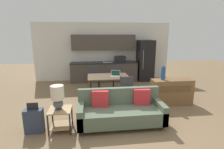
{
  "coord_description": "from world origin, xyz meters",
  "views": [
    {
      "loc": [
        -0.65,
        -3.71,
        2.16
      ],
      "look_at": [
        0.02,
        1.5,
        0.95
      ],
      "focal_mm": 28.0,
      "sensor_mm": 36.0,
      "label": 1
    }
  ],
  "objects_px": {
    "couch": "(121,111)",
    "dining_table": "(108,78)",
    "refrigerator": "(145,61)",
    "side_table": "(60,116)",
    "table_lamp": "(58,96)",
    "vase": "(163,73)",
    "dining_chair_far_left": "(94,77)",
    "laptop": "(115,75)",
    "dining_chair_near_right": "(126,89)",
    "dining_chair_far_right": "(118,76)",
    "suitcase": "(34,121)",
    "credenza": "(172,92)"
  },
  "relations": [
    {
      "from": "refrigerator",
      "to": "credenza",
      "type": "bearing_deg",
      "value": -91.57
    },
    {
      "from": "table_lamp",
      "to": "dining_chair_near_right",
      "type": "xyz_separation_m",
      "value": [
        1.8,
        1.27,
        -0.32
      ]
    },
    {
      "from": "table_lamp",
      "to": "dining_chair_far_right",
      "type": "relative_size",
      "value": 0.59
    },
    {
      "from": "dining_table",
      "to": "side_table",
      "type": "xyz_separation_m",
      "value": [
        -1.32,
        -2.13,
        -0.32
      ]
    },
    {
      "from": "side_table",
      "to": "table_lamp",
      "type": "distance_m",
      "value": 0.48
    },
    {
      "from": "dining_chair_far_right",
      "to": "table_lamp",
      "type": "bearing_deg",
      "value": -116.69
    },
    {
      "from": "table_lamp",
      "to": "dining_chair_far_left",
      "type": "xyz_separation_m",
      "value": [
        0.89,
        3.0,
        -0.32
      ]
    },
    {
      "from": "credenza",
      "to": "suitcase",
      "type": "relative_size",
      "value": 1.79
    },
    {
      "from": "refrigerator",
      "to": "table_lamp",
      "type": "height_order",
      "value": "refrigerator"
    },
    {
      "from": "side_table",
      "to": "refrigerator",
      "type": "bearing_deg",
      "value": 51.61
    },
    {
      "from": "table_lamp",
      "to": "dining_chair_far_left",
      "type": "height_order",
      "value": "table_lamp"
    },
    {
      "from": "refrigerator",
      "to": "table_lamp",
      "type": "relative_size",
      "value": 3.43
    },
    {
      "from": "dining_chair_near_right",
      "to": "refrigerator",
      "type": "bearing_deg",
      "value": -114.35
    },
    {
      "from": "vase",
      "to": "laptop",
      "type": "bearing_deg",
      "value": 146.39
    },
    {
      "from": "couch",
      "to": "dining_table",
      "type": "bearing_deg",
      "value": 92.49
    },
    {
      "from": "dining_chair_far_left",
      "to": "dining_chair_far_right",
      "type": "height_order",
      "value": "same"
    },
    {
      "from": "table_lamp",
      "to": "couch",
      "type": "bearing_deg",
      "value": 5.05
    },
    {
      "from": "laptop",
      "to": "suitcase",
      "type": "xyz_separation_m",
      "value": [
        -2.15,
        -2.12,
        -0.5
      ]
    },
    {
      "from": "dining_chair_far_left",
      "to": "refrigerator",
      "type": "bearing_deg",
      "value": 20.0
    },
    {
      "from": "laptop",
      "to": "dining_chair_near_right",
      "type": "bearing_deg",
      "value": -62.5
    },
    {
      "from": "dining_table",
      "to": "credenza",
      "type": "xyz_separation_m",
      "value": [
        1.9,
        -0.96,
        -0.27
      ]
    },
    {
      "from": "dining_table",
      "to": "dining_chair_near_right",
      "type": "xyz_separation_m",
      "value": [
        0.45,
        -0.87,
        -0.16
      ]
    },
    {
      "from": "couch",
      "to": "table_lamp",
      "type": "bearing_deg",
      "value": -174.95
    },
    {
      "from": "dining_chair_far_right",
      "to": "suitcase",
      "type": "xyz_separation_m",
      "value": [
        -2.36,
        -2.95,
        -0.24
      ]
    },
    {
      "from": "couch",
      "to": "dining_chair_near_right",
      "type": "distance_m",
      "value": 1.22
    },
    {
      "from": "side_table",
      "to": "table_lamp",
      "type": "bearing_deg",
      "value": -164.72
    },
    {
      "from": "dining_chair_far_left",
      "to": "table_lamp",
      "type": "bearing_deg",
      "value": -112.13
    },
    {
      "from": "refrigerator",
      "to": "dining_chair_far_right",
      "type": "bearing_deg",
      "value": -141.01
    },
    {
      "from": "side_table",
      "to": "laptop",
      "type": "xyz_separation_m",
      "value": [
        1.57,
        2.1,
        0.43
      ]
    },
    {
      "from": "vase",
      "to": "dining_chair_far_right",
      "type": "bearing_deg",
      "value": 123.35
    },
    {
      "from": "dining_chair_near_right",
      "to": "vase",
      "type": "bearing_deg",
      "value": -179.38
    },
    {
      "from": "credenza",
      "to": "laptop",
      "type": "relative_size",
      "value": 3.38
    },
    {
      "from": "dining_table",
      "to": "couch",
      "type": "xyz_separation_m",
      "value": [
        0.09,
        -2.01,
        -0.33
      ]
    },
    {
      "from": "dining_chair_far_left",
      "to": "laptop",
      "type": "distance_m",
      "value": 1.17
    },
    {
      "from": "couch",
      "to": "side_table",
      "type": "bearing_deg",
      "value": -175.17
    },
    {
      "from": "dining_table",
      "to": "dining_chair_far_left",
      "type": "relative_size",
      "value": 1.52
    },
    {
      "from": "table_lamp",
      "to": "vase",
      "type": "distance_m",
      "value": 3.19
    },
    {
      "from": "vase",
      "to": "refrigerator",
      "type": "bearing_deg",
      "value": 82.64
    },
    {
      "from": "laptop",
      "to": "suitcase",
      "type": "height_order",
      "value": "laptop"
    },
    {
      "from": "side_table",
      "to": "vase",
      "type": "bearing_deg",
      "value": 22.5
    },
    {
      "from": "couch",
      "to": "refrigerator",
      "type": "bearing_deg",
      "value": 64.93
    },
    {
      "from": "laptop",
      "to": "side_table",
      "type": "bearing_deg",
      "value": -112.59
    },
    {
      "from": "suitcase",
      "to": "side_table",
      "type": "bearing_deg",
      "value": 1.59
    },
    {
      "from": "dining_chair_near_right",
      "to": "dining_chair_far_right",
      "type": "bearing_deg",
      "value": -86.92
    },
    {
      "from": "refrigerator",
      "to": "dining_table",
      "type": "xyz_separation_m",
      "value": [
        -1.98,
        -2.03,
        -0.28
      ]
    },
    {
      "from": "credenza",
      "to": "dining_chair_near_right",
      "type": "height_order",
      "value": "dining_chair_near_right"
    },
    {
      "from": "table_lamp",
      "to": "dining_chair_near_right",
      "type": "relative_size",
      "value": 0.59
    },
    {
      "from": "table_lamp",
      "to": "dining_chair_far_right",
      "type": "height_order",
      "value": "table_lamp"
    },
    {
      "from": "refrigerator",
      "to": "couch",
      "type": "xyz_separation_m",
      "value": [
        -1.89,
        -4.05,
        -0.61
      ]
    },
    {
      "from": "couch",
      "to": "dining_chair_far_right",
      "type": "xyz_separation_m",
      "value": [
        0.37,
        2.82,
        0.18
      ]
    }
  ]
}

